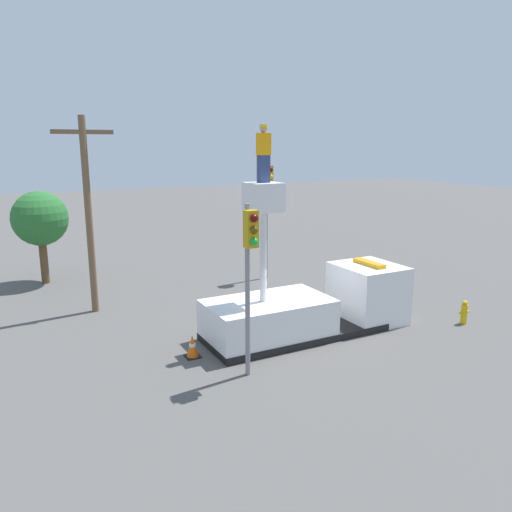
% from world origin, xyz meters
% --- Properties ---
extents(ground_plane, '(120.00, 120.00, 0.00)m').
position_xyz_m(ground_plane, '(0.00, 0.00, 0.00)').
color(ground_plane, '#565451').
extents(bucket_truck, '(7.39, 2.42, 5.27)m').
position_xyz_m(bucket_truck, '(0.61, 0.00, 0.91)').
color(bucket_truck, black).
rests_on(bucket_truck, ground).
extents(worker, '(0.40, 0.26, 1.75)m').
position_xyz_m(worker, '(-1.27, 0.00, 6.15)').
color(worker, navy).
rests_on(worker, bucket_truck).
extents(traffic_light_pole, '(0.34, 0.57, 4.90)m').
position_xyz_m(traffic_light_pole, '(-2.82, -2.08, 3.47)').
color(traffic_light_pole, gray).
rests_on(traffic_light_pole, ground).
extents(traffic_light_across, '(0.34, 0.57, 5.62)m').
position_xyz_m(traffic_light_across, '(2.76, 6.90, 3.97)').
color(traffic_light_across, gray).
rests_on(traffic_light_across, ground).
extents(fire_hydrant, '(0.47, 0.23, 0.88)m').
position_xyz_m(fire_hydrant, '(6.05, -1.95, 0.43)').
color(fire_hydrant, gold).
rests_on(fire_hydrant, ground).
extents(traffic_cone_rear, '(0.46, 0.46, 0.72)m').
position_xyz_m(traffic_cone_rear, '(-3.78, -0.06, 0.34)').
color(traffic_cone_rear, black).
rests_on(traffic_cone_rear, ground).
extents(tree_left_bg, '(2.53, 2.53, 4.36)m').
position_xyz_m(tree_left_bg, '(-6.92, 11.15, 3.06)').
color(tree_left_bg, brown).
rests_on(tree_left_bg, ground).
extents(utility_pole, '(2.20, 0.26, 7.47)m').
position_xyz_m(utility_pole, '(-5.61, 5.83, 4.05)').
color(utility_pole, brown).
rests_on(utility_pole, ground).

